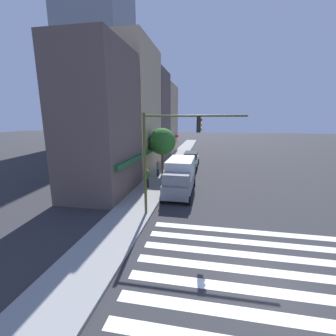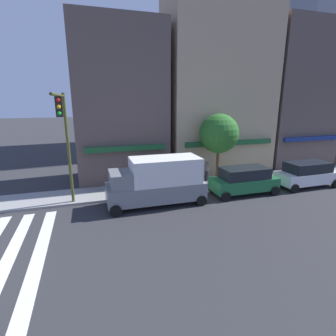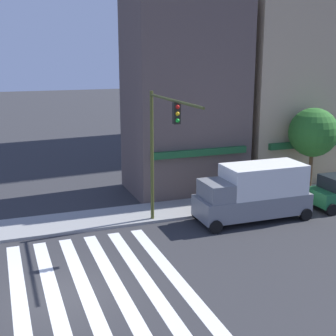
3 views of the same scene
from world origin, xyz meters
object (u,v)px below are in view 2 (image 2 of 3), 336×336
at_px(box_truck_grey, 157,181).
at_px(pedestrian_grey_coat, 207,170).
at_px(pedestrian_green_top, 154,174).
at_px(street_tree, 219,134).
at_px(traffic_signal, 65,132).
at_px(suv_white, 307,174).
at_px(suv_green, 244,180).

height_order(box_truck_grey, pedestrian_grey_coat, box_truck_grey).
distance_m(box_truck_grey, pedestrian_grey_coat, 5.91).
bearing_deg(pedestrian_green_top, street_tree, 97.67).
bearing_deg(street_tree, traffic_signal, -166.68).
distance_m(traffic_signal, street_tree, 11.24).
distance_m(traffic_signal, box_truck_grey, 6.12).
height_order(traffic_signal, pedestrian_grey_coat, traffic_signal).
height_order(pedestrian_green_top, street_tree, street_tree).
distance_m(traffic_signal, suv_white, 17.55).
bearing_deg(pedestrian_green_top, traffic_signal, -50.82).
relative_size(suv_white, pedestrian_grey_coat, 2.67).
bearing_deg(traffic_signal, pedestrian_grey_coat, 16.16).
xyz_separation_m(suv_white, street_tree, (-6.23, 2.80, 2.98)).
relative_size(pedestrian_green_top, pedestrian_grey_coat, 1.00).
height_order(box_truck_grey, suv_green, box_truck_grey).
relative_size(box_truck_grey, suv_white, 1.32).
height_order(box_truck_grey, pedestrian_green_top, box_truck_grey).
bearing_deg(box_truck_grey, suv_white, 0.47).
distance_m(suv_green, suv_white, 5.57).
xyz_separation_m(box_truck_grey, street_tree, (5.71, 2.80, 2.43)).
bearing_deg(suv_green, pedestrian_grey_coat, 113.88).
bearing_deg(box_truck_grey, pedestrian_grey_coat, 32.95).
xyz_separation_m(traffic_signal, suv_green, (11.56, -0.22, -3.79)).
height_order(traffic_signal, street_tree, traffic_signal).
bearing_deg(suv_green, street_tree, 103.20).
bearing_deg(suv_green, box_truck_grey, 179.94).
relative_size(pedestrian_green_top, street_tree, 0.33).
bearing_deg(street_tree, suv_green, -76.74).
xyz_separation_m(traffic_signal, pedestrian_green_top, (5.81, 2.97, -3.75)).
xyz_separation_m(suv_green, pedestrian_green_top, (-5.75, 3.19, 0.04)).
bearing_deg(box_truck_grey, pedestrian_green_top, 79.53).
relative_size(traffic_signal, box_truck_grey, 1.12).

